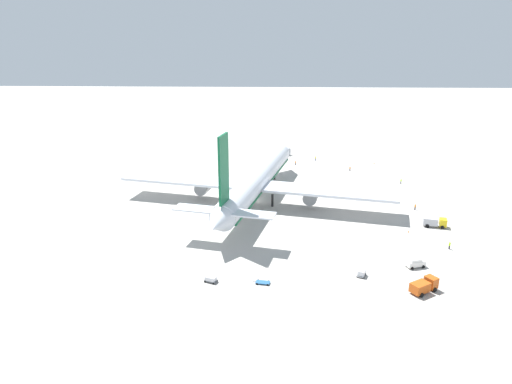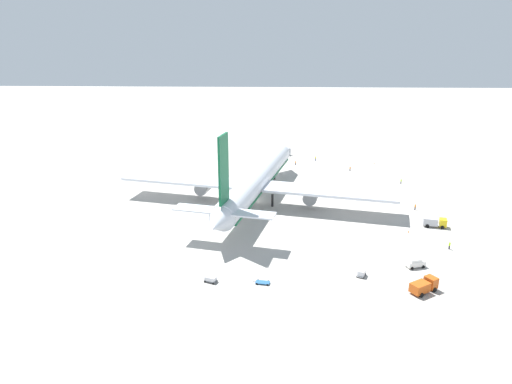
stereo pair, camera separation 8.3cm
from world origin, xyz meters
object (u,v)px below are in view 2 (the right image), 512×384
baggage_cart_0 (361,273)px  ground_worker_4 (415,207)px  baggage_cart_1 (211,279)px  traffic_cone_1 (409,231)px  ground_worker_0 (296,163)px  airliner (256,181)px  service_van (415,263)px  service_truck_1 (283,152)px  service_truck_2 (424,285)px  ground_worker_2 (350,169)px  ground_worker_5 (449,246)px  ground_worker_3 (315,158)px  baggage_cart_2 (263,282)px  traffic_cone_0 (374,163)px  service_truck_0 (435,222)px  ground_worker_1 (401,181)px

baggage_cart_0 → ground_worker_4: size_ratio=1.62×
baggage_cart_1 → traffic_cone_1: size_ratio=5.73×
ground_worker_0 → ground_worker_4: ground_worker_4 is taller
airliner → service_van: bearing=-137.6°
service_truck_1 → baggage_cart_1: (-101.67, 15.96, -0.97)m
service_truck_2 → traffic_cone_1: bearing=-9.5°
service_van → ground_worker_2: size_ratio=2.59×
baggage_cart_1 → ground_worker_5: (16.84, -52.47, 0.27)m
service_truck_2 → ground_worker_3: 97.13m
baggage_cart_2 → traffic_cone_0: 98.82m
airliner → ground_worker_5: airliner is taller
service_truck_1 → baggage_cart_0: size_ratio=2.16×
airliner → traffic_cone_0: bearing=-44.1°
traffic_cone_0 → traffic_cone_1: bearing=176.2°
service_truck_0 → ground_worker_5: bearing=176.7°
airliner → service_truck_1: 56.39m
ground_worker_1 → ground_worker_4: 24.04m
ground_worker_3 → traffic_cone_1: 70.15m
service_truck_0 → service_truck_1: service_truck_1 is taller
airliner → ground_worker_4: size_ratio=44.83×
baggage_cart_0 → traffic_cone_0: 88.98m
airliner → ground_worker_3: bearing=-23.7°
service_truck_0 → service_truck_1: 80.75m
baggage_cart_2 → ground_worker_5: ground_worker_5 is taller
service_truck_1 → service_van: (-93.79, -26.31, -0.59)m
service_truck_2 → ground_worker_1: (68.10, -12.83, -0.51)m
ground_worker_2 → ground_worker_3: (13.62, 11.18, 0.06)m
service_truck_0 → ground_worker_3: (64.00, 24.89, -0.42)m
traffic_cone_0 → service_van: bearing=174.6°
ground_worker_4 → traffic_cone_0: bearing=2.0°
baggage_cart_2 → service_truck_0: bearing=-54.8°
baggage_cart_2 → traffic_cone_1: (26.36, -35.49, 0.01)m
baggage_cart_2 → ground_worker_3: bearing=-10.8°
ground_worker_1 → ground_worker_3: 38.02m
airliner → baggage_cart_0: 48.84m
baggage_cart_2 → traffic_cone_0: traffic_cone_0 is taller
ground_worker_3 → ground_worker_5: (-77.19, -24.12, -0.00)m
baggage_cart_2 → ground_worker_5: size_ratio=1.94×
ground_worker_4 → service_truck_2: bearing=166.4°
service_truck_2 → ground_worker_4: 45.43m
ground_worker_2 → baggage_cart_1: bearing=153.8°
ground_worker_3 → ground_worker_5: ground_worker_3 is taller
service_truck_0 → service_van: 24.73m
baggage_cart_2 → ground_worker_5: bearing=-67.9°
baggage_cart_2 → ground_worker_1: size_ratio=2.04×
ground_worker_4 → traffic_cone_0: size_ratio=3.21×
service_truck_0 → ground_worker_1: (35.79, -0.61, -0.47)m
service_truck_2 → service_van: bearing=-7.0°
service_truck_1 → traffic_cone_1: service_truck_1 is taller
ground_worker_2 → ground_worker_3: size_ratio=0.94×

